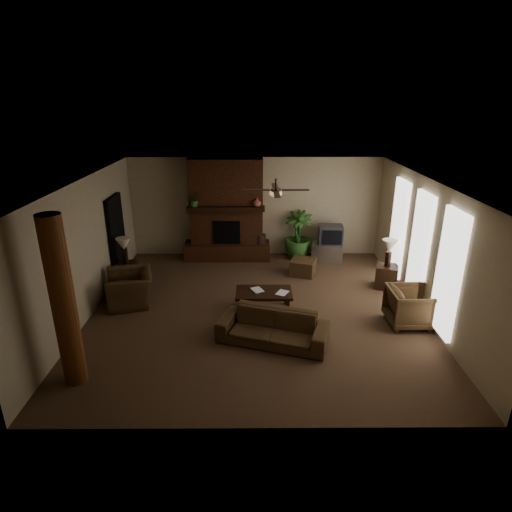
{
  "coord_description": "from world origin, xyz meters",
  "views": [
    {
      "loc": [
        -0.05,
        -8.17,
        4.35
      ],
      "look_at": [
        0.0,
        0.4,
        1.1
      ],
      "focal_mm": 29.67,
      "sensor_mm": 36.0,
      "label": 1
    }
  ],
  "objects_px": {
    "lamp_right": "(389,248)",
    "lamp_left": "(124,246)",
    "sofa": "(273,323)",
    "side_table_left": "(127,274)",
    "log_column": "(63,303)",
    "coffee_table": "(264,294)",
    "ottoman": "(303,267)",
    "floor_vase": "(260,244)",
    "armchair_right": "(410,305)",
    "tv_stand": "(327,252)",
    "side_table_right": "(386,276)",
    "armchair_left": "(130,283)",
    "floor_plant": "(298,245)"
  },
  "relations": [
    {
      "from": "lamp_right",
      "to": "lamp_left",
      "type": "bearing_deg",
      "value": 178.42
    },
    {
      "from": "tv_stand",
      "to": "floor_vase",
      "type": "relative_size",
      "value": 1.1
    },
    {
      "from": "side_table_right",
      "to": "lamp_right",
      "type": "relative_size",
      "value": 0.85
    },
    {
      "from": "armchair_left",
      "to": "floor_plant",
      "type": "xyz_separation_m",
      "value": [
        4.0,
        2.78,
        -0.1
      ]
    },
    {
      "from": "log_column",
      "to": "side_table_left",
      "type": "xyz_separation_m",
      "value": [
        -0.2,
        3.76,
        -1.12
      ]
    },
    {
      "from": "armchair_left",
      "to": "log_column",
      "type": "bearing_deg",
      "value": -19.0
    },
    {
      "from": "side_table_left",
      "to": "lamp_left",
      "type": "height_order",
      "value": "lamp_left"
    },
    {
      "from": "sofa",
      "to": "armchair_left",
      "type": "distance_m",
      "value": 3.51
    },
    {
      "from": "coffee_table",
      "to": "ottoman",
      "type": "xyz_separation_m",
      "value": [
        1.06,
        1.94,
        -0.17
      ]
    },
    {
      "from": "sofa",
      "to": "tv_stand",
      "type": "distance_m",
      "value": 4.54
    },
    {
      "from": "floor_plant",
      "to": "side_table_left",
      "type": "bearing_deg",
      "value": -157.74
    },
    {
      "from": "side_table_right",
      "to": "sofa",
      "type": "bearing_deg",
      "value": -139.44
    },
    {
      "from": "ottoman",
      "to": "tv_stand",
      "type": "relative_size",
      "value": 0.71
    },
    {
      "from": "armchair_right",
      "to": "floor_vase",
      "type": "height_order",
      "value": "armchair_right"
    },
    {
      "from": "floor_vase",
      "to": "lamp_left",
      "type": "height_order",
      "value": "lamp_left"
    },
    {
      "from": "armchair_right",
      "to": "lamp_right",
      "type": "xyz_separation_m",
      "value": [
        0.06,
        1.81,
        0.57
      ]
    },
    {
      "from": "sofa",
      "to": "side_table_left",
      "type": "xyz_separation_m",
      "value": [
        -3.46,
        2.63,
        -0.12
      ]
    },
    {
      "from": "floor_vase",
      "to": "tv_stand",
      "type": "bearing_deg",
      "value": -6.42
    },
    {
      "from": "sofa",
      "to": "side_table_right",
      "type": "relative_size",
      "value": 3.72
    },
    {
      "from": "armchair_right",
      "to": "side_table_right",
      "type": "relative_size",
      "value": 1.57
    },
    {
      "from": "tv_stand",
      "to": "floor_plant",
      "type": "xyz_separation_m",
      "value": [
        -0.82,
        0.21,
        0.13
      ]
    },
    {
      "from": "armchair_right",
      "to": "coffee_table",
      "type": "bearing_deg",
      "value": 76.68
    },
    {
      "from": "armchair_left",
      "to": "side_table_right",
      "type": "relative_size",
      "value": 2.0
    },
    {
      "from": "armchair_left",
      "to": "floor_plant",
      "type": "distance_m",
      "value": 4.87
    },
    {
      "from": "lamp_left",
      "to": "lamp_right",
      "type": "height_order",
      "value": "same"
    },
    {
      "from": "armchair_right",
      "to": "coffee_table",
      "type": "relative_size",
      "value": 0.72
    },
    {
      "from": "armchair_left",
      "to": "side_table_left",
      "type": "distance_m",
      "value": 1.08
    },
    {
      "from": "lamp_left",
      "to": "log_column",
      "type": "bearing_deg",
      "value": -86.95
    },
    {
      "from": "log_column",
      "to": "armchair_right",
      "type": "relative_size",
      "value": 3.25
    },
    {
      "from": "tv_stand",
      "to": "floor_plant",
      "type": "height_order",
      "value": "floor_plant"
    },
    {
      "from": "log_column",
      "to": "lamp_left",
      "type": "height_order",
      "value": "log_column"
    },
    {
      "from": "tv_stand",
      "to": "armchair_left",
      "type": "bearing_deg",
      "value": -137.87
    },
    {
      "from": "floor_vase",
      "to": "side_table_right",
      "type": "relative_size",
      "value": 1.4
    },
    {
      "from": "coffee_table",
      "to": "side_table_left",
      "type": "xyz_separation_m",
      "value": [
        -3.31,
        1.34,
        -0.1
      ]
    },
    {
      "from": "coffee_table",
      "to": "lamp_right",
      "type": "distance_m",
      "value": 3.26
    },
    {
      "from": "floor_vase",
      "to": "lamp_left",
      "type": "xyz_separation_m",
      "value": [
        -3.28,
        -1.8,
        0.57
      ]
    },
    {
      "from": "coffee_table",
      "to": "side_table_right",
      "type": "relative_size",
      "value": 2.18
    },
    {
      "from": "ottoman",
      "to": "lamp_right",
      "type": "height_order",
      "value": "lamp_right"
    },
    {
      "from": "ottoman",
      "to": "floor_vase",
      "type": "distance_m",
      "value": 1.64
    },
    {
      "from": "log_column",
      "to": "coffee_table",
      "type": "xyz_separation_m",
      "value": [
        3.11,
        2.42,
        -1.03
      ]
    },
    {
      "from": "ottoman",
      "to": "floor_vase",
      "type": "height_order",
      "value": "floor_vase"
    },
    {
      "from": "armchair_right",
      "to": "side_table_right",
      "type": "height_order",
      "value": "armchair_right"
    },
    {
      "from": "coffee_table",
      "to": "tv_stand",
      "type": "xyz_separation_m",
      "value": [
        1.86,
        2.92,
        -0.12
      ]
    },
    {
      "from": "sofa",
      "to": "lamp_right",
      "type": "bearing_deg",
      "value": 58.56
    },
    {
      "from": "coffee_table",
      "to": "side_table_right",
      "type": "height_order",
      "value": "side_table_right"
    },
    {
      "from": "tv_stand",
      "to": "lamp_right",
      "type": "height_order",
      "value": "lamp_right"
    },
    {
      "from": "armchair_left",
      "to": "side_table_right",
      "type": "distance_m",
      "value": 6.01
    },
    {
      "from": "coffee_table",
      "to": "ottoman",
      "type": "relative_size",
      "value": 2.0
    },
    {
      "from": "sofa",
      "to": "floor_plant",
      "type": "height_order",
      "value": "sofa"
    },
    {
      "from": "floor_plant",
      "to": "log_column",
      "type": "bearing_deg",
      "value": -126.82
    }
  ]
}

